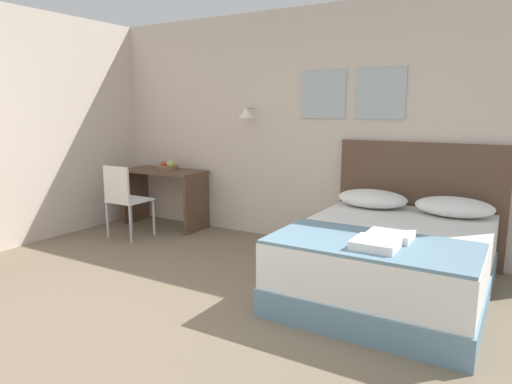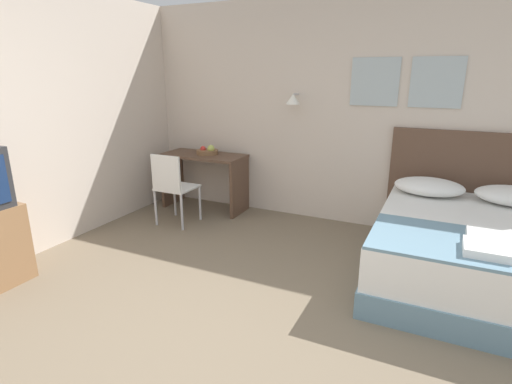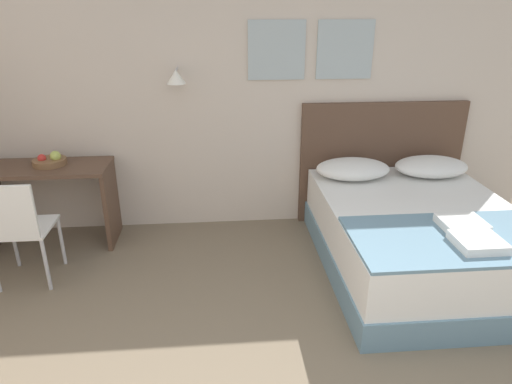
{
  "view_description": "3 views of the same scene",
  "coord_description": "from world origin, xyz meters",
  "views": [
    {
      "loc": [
        2.33,
        -1.77,
        1.55
      ],
      "look_at": [
        0.04,
        2.07,
        0.73
      ],
      "focal_mm": 32.0,
      "sensor_mm": 36.0,
      "label": 1
    },
    {
      "loc": [
        1.13,
        -1.72,
        1.81
      ],
      "look_at": [
        -0.44,
        1.58,
        0.7
      ],
      "focal_mm": 28.0,
      "sensor_mm": 36.0,
      "label": 2
    },
    {
      "loc": [
        -0.2,
        -1.27,
        2.08
      ],
      "look_at": [
        0.07,
        1.96,
        0.75
      ],
      "focal_mm": 32.0,
      "sensor_mm": 36.0,
      "label": 3
    }
  ],
  "objects": [
    {
      "name": "fruit_bowl",
      "position": [
        -1.7,
        2.73,
        0.79
      ],
      "size": [
        0.29,
        0.29,
        0.13
      ],
      "color": "brown",
      "rests_on": "desk"
    },
    {
      "name": "desk_chair",
      "position": [
        -1.75,
        2.0,
        0.53
      ],
      "size": [
        0.43,
        0.43,
        0.89
      ],
      "color": "white",
      "rests_on": "ground_plane"
    },
    {
      "name": "bed",
      "position": [
        1.42,
        1.96,
        0.28
      ],
      "size": [
        1.52,
        1.96,
        0.57
      ],
      "color": "#66899E",
      "rests_on": "ground_plane"
    },
    {
      "name": "folded_towel_mid_bed",
      "position": [
        1.49,
        1.25,
        0.63
      ],
      "size": [
        0.3,
        0.28,
        0.06
      ],
      "color": "white",
      "rests_on": "throw_blanket"
    },
    {
      "name": "headboard",
      "position": [
        1.42,
        2.97,
        0.61
      ],
      "size": [
        1.64,
        0.06,
        1.22
      ],
      "color": "brown",
      "rests_on": "ground_plane"
    },
    {
      "name": "ground_plane",
      "position": [
        0.0,
        0.0,
        0.0
      ],
      "size": [
        24.0,
        24.0,
        0.0
      ],
      "primitive_type": "plane",
      "color": "#756651"
    },
    {
      "name": "desk",
      "position": [
        -1.75,
        2.7,
        0.52
      ],
      "size": [
        1.11,
        0.51,
        0.76
      ],
      "color": "brown",
      "rests_on": "ground_plane"
    },
    {
      "name": "throw_blanket",
      "position": [
        1.42,
        1.39,
        0.59
      ],
      "size": [
        1.47,
        0.78,
        0.02
      ],
      "color": "#66899E",
      "rests_on": "bed"
    },
    {
      "name": "folded_towel_near_foot",
      "position": [
        1.52,
        1.53,
        0.63
      ],
      "size": [
        0.31,
        0.26,
        0.06
      ],
      "color": "white",
      "rests_on": "throw_blanket"
    },
    {
      "name": "wall_back",
      "position": [
        0.01,
        3.03,
        1.33
      ],
      "size": [
        5.88,
        0.31,
        2.65
      ],
      "color": "beige",
      "rests_on": "ground_plane"
    },
    {
      "name": "pillow_left",
      "position": [
        1.04,
        2.66,
        0.66
      ],
      "size": [
        0.69,
        0.46,
        0.18
      ],
      "color": "white",
      "rests_on": "bed"
    }
  ]
}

